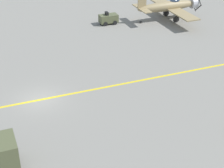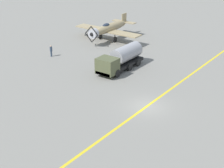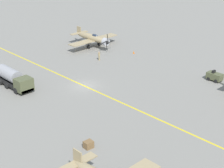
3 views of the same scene
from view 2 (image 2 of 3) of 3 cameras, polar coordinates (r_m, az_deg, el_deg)
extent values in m
plane|color=gray|center=(40.20, 5.34, -3.41)|extent=(400.00, 400.00, 0.00)
cube|color=yellow|center=(40.19, 5.34, -3.40)|extent=(0.30, 160.00, 0.01)
ellipsoid|color=tan|center=(62.39, -0.28, 8.60)|extent=(1.50, 9.50, 1.42)
cylinder|color=#B7B7BC|center=(58.97, -2.84, 7.68)|extent=(1.58, 0.90, 1.58)
ellipsoid|color=#232D3D|center=(61.36, -0.91, 8.88)|extent=(0.80, 1.70, 0.76)
cube|color=tan|center=(61.89, -0.69, 8.15)|extent=(12.00, 2.10, 0.16)
cube|color=tan|center=(65.60, 1.84, 9.47)|extent=(4.40, 1.10, 0.12)
cube|color=tan|center=(65.45, 1.85, 10.02)|extent=(0.14, 1.30, 1.60)
sphere|color=black|center=(58.60, -3.14, 7.57)|extent=(0.56, 0.56, 0.56)
cube|color=black|center=(58.79, -3.61, 8.26)|extent=(1.29, 0.06, 1.38)
cube|color=black|center=(58.05, -2.65, 8.04)|extent=(1.38, 0.06, 1.29)
cube|color=black|center=(58.42, -2.67, 6.88)|extent=(1.29, 0.06, 1.38)
cube|color=black|center=(59.15, -3.62, 7.11)|extent=(1.38, 0.06, 1.29)
cylinder|color=black|center=(61.21, 0.45, 7.36)|extent=(0.14, 0.14, 1.26)
cylinder|color=black|center=(61.39, 0.45, 6.80)|extent=(0.22, 0.90, 0.90)
cylinder|color=black|center=(62.92, -1.80, 7.80)|extent=(0.14, 0.14, 1.26)
cylinder|color=black|center=(63.10, -1.80, 7.25)|extent=(0.22, 0.90, 0.90)
cylinder|color=black|center=(66.17, 1.85, 7.79)|extent=(0.12, 0.36, 0.36)
cube|color=black|center=(49.75, 1.32, 2.92)|extent=(2.25, 8.00, 0.40)
cube|color=#515638|center=(47.21, -0.70, 2.80)|extent=(2.50, 2.08, 2.00)
cylinder|color=#9E9EA3|center=(50.34, 2.19, 4.73)|extent=(2.10, 4.96, 2.10)
cylinder|color=black|center=(47.26, 0.81, 1.62)|extent=(0.30, 1.00, 1.00)
cylinder|color=black|center=(48.56, -1.49, 2.23)|extent=(0.30, 1.00, 1.00)
cylinder|color=black|center=(49.49, 2.72, 2.63)|extent=(0.30, 1.00, 1.00)
cylinder|color=black|center=(50.73, 0.47, 3.19)|extent=(0.30, 1.00, 1.00)
cylinder|color=black|center=(51.14, 3.99, 3.31)|extent=(0.30, 1.00, 1.00)
cylinder|color=black|center=(52.35, 1.78, 3.84)|extent=(0.30, 1.00, 1.00)
cylinder|color=#334256|center=(55.45, -9.23, 4.57)|extent=(0.25, 0.25, 0.80)
cylinder|color=#334256|center=(55.22, -9.28, 5.28)|extent=(0.36, 0.36, 0.66)
sphere|color=tan|center=(55.08, -9.31, 5.72)|extent=(0.22, 0.22, 0.22)
camera|label=1|loc=(60.20, -19.25, 22.57)|focal=60.00mm
camera|label=3|loc=(54.92, -71.71, 15.03)|focal=60.00mm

